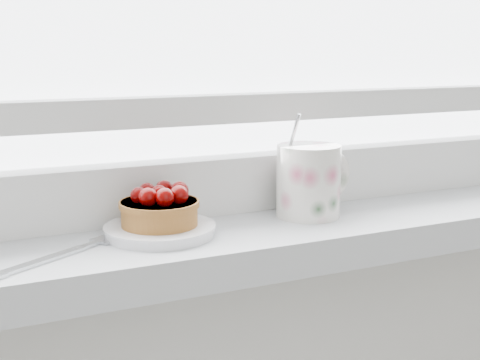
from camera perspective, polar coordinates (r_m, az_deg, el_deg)
saucer at (r=0.75m, az=-6.85°, el=-4.28°), size 0.12×0.12×0.01m
raspberry_tart at (r=0.74m, az=-6.86°, el=-2.35°), size 0.09×0.09×0.05m
floral_mug at (r=0.82m, az=6.01°, el=0.08°), size 0.12×0.10×0.13m
fork at (r=0.70m, az=-14.30°, el=-5.93°), size 0.19×0.12×0.00m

